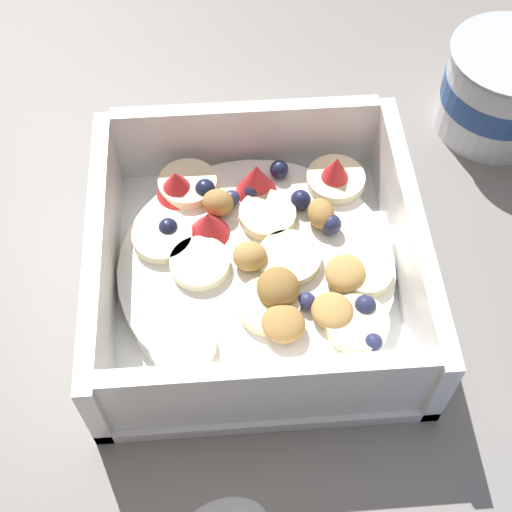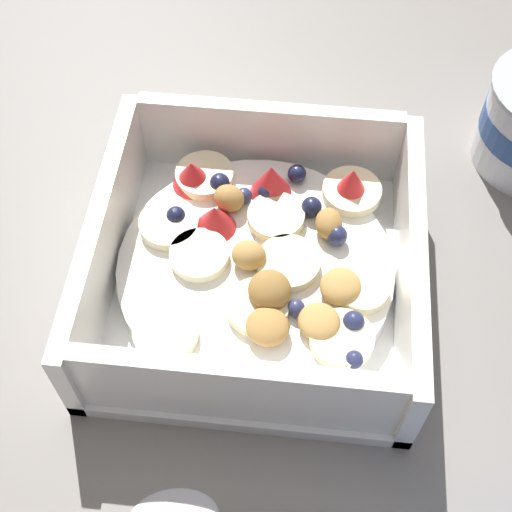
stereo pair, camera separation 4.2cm
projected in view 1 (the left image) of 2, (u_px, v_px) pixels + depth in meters
ground_plane at (287, 285)px, 0.45m from camera, size 2.40×2.40×0.00m
fruit_bowl at (257, 261)px, 0.43m from camera, size 0.19×0.19×0.07m
yogurt_cup at (502, 90)px, 0.50m from camera, size 0.09×0.09×0.07m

